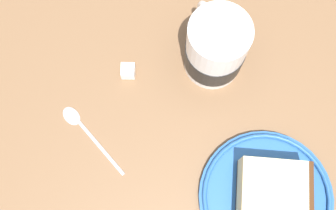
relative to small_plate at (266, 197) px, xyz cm
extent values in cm
cube|color=brown|center=(5.98, 5.30, -2.61)|extent=(135.02, 135.02, 3.61)
cylinder|color=#26599E|center=(0.00, 0.00, -0.29)|extent=(17.61, 17.61, 1.04)
torus|color=#26599E|center=(0.00, 0.00, 0.54)|extent=(16.81, 16.81, 0.61)
cube|color=#472814|center=(0.00, 0.00, 0.53)|extent=(9.26, 8.38, 0.60)
cube|color=beige|center=(0.00, 0.00, 2.90)|extent=(9.26, 8.38, 4.14)
cube|color=#472814|center=(-0.21, -4.27, 2.90)|extent=(8.89, 1.04, 4.14)
cylinder|color=white|center=(18.85, 7.11, 4.58)|extent=(8.05, 8.05, 10.77)
cylinder|color=black|center=(18.85, 7.11, 2.68)|extent=(8.21, 8.21, 4.14)
cylinder|color=brown|center=(18.85, 7.11, 8.75)|extent=(7.08, 7.08, 0.40)
torus|color=white|center=(22.65, 8.42, 4.58)|extent=(5.72, 2.78, 5.72)
ellipsoid|color=silver|center=(10.30, 26.66, -0.41)|extent=(3.55, 3.51, 0.80)
cylinder|color=silver|center=(5.63, 22.24, -0.56)|extent=(7.50, 7.13, 0.50)
cube|color=white|center=(16.87, 19.03, 0.14)|extent=(1.94, 1.94, 1.90)
camera|label=1|loc=(-2.93, 12.73, 55.05)|focal=44.05mm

